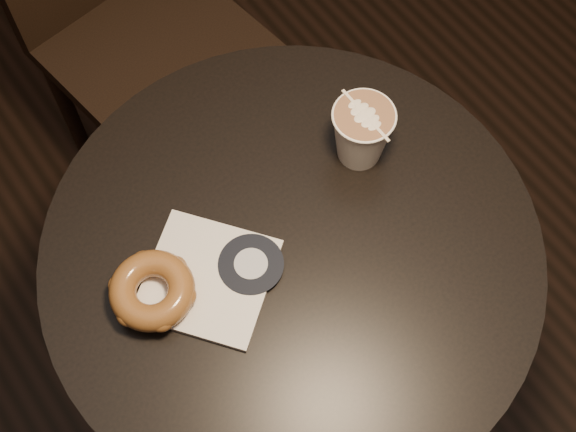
% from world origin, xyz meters
% --- Properties ---
extents(cafe_table, '(0.70, 0.70, 0.75)m').
position_xyz_m(cafe_table, '(0.00, 0.00, 0.55)').
color(cafe_table, black).
rests_on(cafe_table, ground).
extents(pastry_bag, '(0.23, 0.23, 0.01)m').
position_xyz_m(pastry_bag, '(-0.12, 0.03, 0.75)').
color(pastry_bag, silver).
rests_on(pastry_bag, cafe_table).
extents(doughnut, '(0.11, 0.11, 0.04)m').
position_xyz_m(doughnut, '(-0.19, 0.05, 0.78)').
color(doughnut, brown).
rests_on(doughnut, pastry_bag).
extents(latte_cup, '(0.09, 0.09, 0.10)m').
position_xyz_m(latte_cup, '(0.17, 0.07, 0.80)').
color(latte_cup, white).
rests_on(latte_cup, cafe_table).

